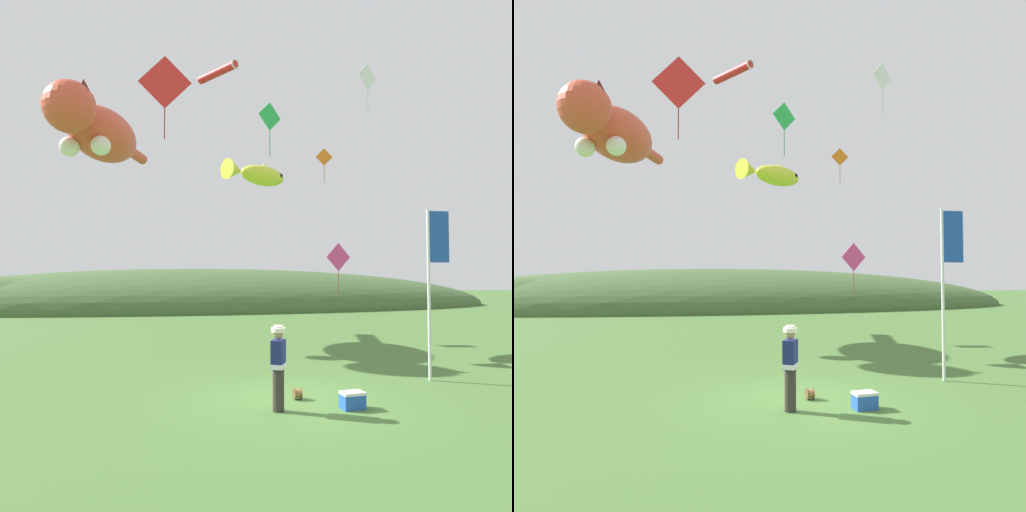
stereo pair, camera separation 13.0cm
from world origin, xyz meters
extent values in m
plane|color=#477033|center=(0.00, 0.00, 0.00)|extent=(120.00, 120.00, 0.00)
ellipsoid|color=#426033|center=(0.00, 28.69, 0.00)|extent=(52.67, 14.88, 6.56)
ellipsoid|color=#426033|center=(-14.26, 26.53, 0.00)|extent=(20.79, 6.92, 5.21)
cylinder|color=#332D28|center=(-0.44, -0.65, 0.44)|extent=(0.24, 0.24, 0.88)
cube|color=navy|center=(-0.44, -0.65, 1.18)|extent=(0.40, 0.47, 0.60)
cube|color=white|center=(-0.44, -0.65, 0.94)|extent=(0.42, 0.49, 0.10)
sphere|color=tan|center=(-0.44, -0.65, 1.59)|extent=(0.20, 0.20, 0.20)
cylinder|color=silver|center=(-0.44, -0.65, 1.68)|extent=(0.30, 0.30, 0.09)
cylinder|color=silver|center=(-0.44, -0.65, 1.74)|extent=(0.20, 0.20, 0.07)
cylinder|color=olive|center=(0.20, 0.14, 0.13)|extent=(0.15, 0.20, 0.20)
cylinder|color=brown|center=(0.12, 0.14, 0.13)|extent=(0.02, 0.26, 0.26)
cylinder|color=brown|center=(0.27, 0.14, 0.13)|extent=(0.02, 0.26, 0.26)
cube|color=blue|center=(1.14, -0.78, 0.15)|extent=(0.51, 0.36, 0.30)
cube|color=white|center=(1.14, -0.78, 0.33)|extent=(0.52, 0.37, 0.06)
cylinder|color=silver|center=(4.20, 1.21, 2.31)|extent=(0.08, 0.08, 4.61)
cube|color=#1E4CB2|center=(4.52, 1.21, 3.86)|extent=(0.60, 0.03, 1.40)
ellipsoid|color=#E04C33|center=(-5.57, 11.26, 9.08)|extent=(3.81, 5.26, 2.25)
ellipsoid|color=white|center=(-5.64, 11.04, 8.68)|extent=(2.24, 3.35, 1.24)
sphere|color=#E04C33|center=(-6.47, 8.48, 9.31)|extent=(2.03, 2.03, 2.03)
cone|color=#4E1A11|center=(-5.94, 8.31, 10.05)|extent=(0.91, 0.91, 0.68)
cone|color=#4E1A11|center=(-7.00, 8.65, 10.05)|extent=(0.91, 0.91, 0.68)
sphere|color=white|center=(-5.43, 9.47, 8.13)|extent=(0.81, 0.81, 0.81)
sphere|color=white|center=(-6.73, 9.89, 8.13)|extent=(0.81, 0.81, 0.81)
cylinder|color=#E04C33|center=(-4.46, 14.69, 9.20)|extent=(1.28, 2.52, 0.54)
ellipsoid|color=yellow|center=(1.01, 7.71, 6.77)|extent=(2.34, 1.89, 0.79)
cone|color=yellow|center=(-0.25, 6.93, 6.77)|extent=(1.03, 1.05, 0.79)
cone|color=yellow|center=(1.07, 7.74, 7.10)|extent=(0.51, 0.51, 0.37)
sphere|color=black|center=(1.77, 7.85, 6.83)|extent=(0.18, 0.18, 0.18)
cylinder|color=red|center=(-0.57, 10.13, 11.89)|extent=(1.65, 2.16, 0.36)
torus|color=white|center=(0.11, 9.15, 11.89)|extent=(0.39, 0.30, 0.44)
cube|color=red|center=(-2.83, 3.35, 8.43)|extent=(1.55, 0.15, 1.55)
cylinder|color=black|center=(-2.83, 3.36, 8.43)|extent=(1.04, 0.11, 0.02)
cube|color=maroon|center=(-2.83, 3.35, 7.20)|extent=(0.03, 0.01, 0.90)
cube|color=green|center=(0.77, 5.40, 8.37)|extent=(0.90, 0.46, 1.00)
cylinder|color=black|center=(0.77, 5.41, 8.37)|extent=(0.61, 0.32, 0.02)
cube|color=#1A7C35|center=(0.77, 5.40, 7.41)|extent=(0.03, 0.02, 0.90)
cube|color=#E53F8C|center=(4.46, 8.44, 3.57)|extent=(1.17, 0.31, 1.21)
cylinder|color=black|center=(4.46, 8.45, 3.57)|extent=(0.79, 0.21, 0.02)
cube|color=#A02C62|center=(4.46, 8.44, 2.51)|extent=(0.03, 0.01, 0.90)
cube|color=white|center=(4.43, 5.36, 10.07)|extent=(0.91, 0.52, 1.04)
cylinder|color=black|center=(4.43, 5.37, 10.07)|extent=(0.62, 0.35, 0.02)
cube|color=#A9A9A9|center=(4.43, 5.36, 9.10)|extent=(0.03, 0.02, 0.90)
cube|color=orange|center=(5.39, 12.74, 9.02)|extent=(0.93, 0.07, 0.93)
cylinder|color=black|center=(5.39, 12.75, 9.02)|extent=(0.62, 0.05, 0.02)
cube|color=#A95011|center=(5.39, 12.74, 8.10)|extent=(0.03, 0.01, 0.90)
camera|label=1|loc=(-2.75, -9.95, 2.86)|focal=32.00mm
camera|label=2|loc=(-2.62, -9.98, 2.86)|focal=32.00mm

